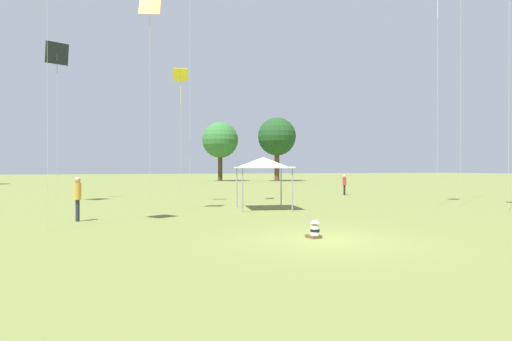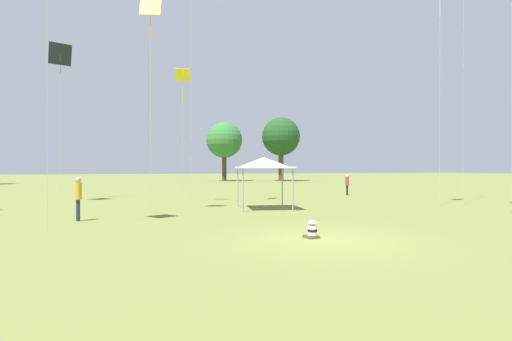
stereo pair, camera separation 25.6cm
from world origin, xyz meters
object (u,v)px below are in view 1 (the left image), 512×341
(seated_toddler, at_px, (315,231))
(kite_3, at_px, (150,12))
(kite_7, at_px, (57,55))
(distant_tree_1, at_px, (277,137))
(person_standing_1, at_px, (344,183))
(canopy_tent, at_px, (263,163))
(distant_tree_2, at_px, (220,140))
(person_standing_2, at_px, (78,194))
(kite_4, at_px, (181,79))

(seated_toddler, height_order, kite_3, kite_3)
(kite_7, relative_size, distant_tree_1, 0.98)
(seated_toddler, xyz_separation_m, distant_tree_1, (19.64, 52.88, 7.39))
(person_standing_1, distance_m, canopy_tent, 13.27)
(seated_toddler, bearing_deg, kite_7, 107.07)
(canopy_tent, xyz_separation_m, distant_tree_2, (8.91, 47.26, 4.58))
(seated_toddler, relative_size, kite_3, 0.05)
(canopy_tent, bearing_deg, distant_tree_2, 79.32)
(person_standing_2, height_order, kite_3, kite_3)
(person_standing_2, relative_size, canopy_tent, 0.56)
(distant_tree_1, bearing_deg, kite_7, -131.12)
(person_standing_2, distance_m, distant_tree_1, 53.97)
(distant_tree_1, distance_m, distant_tree_2, 9.85)
(kite_4, xyz_separation_m, distant_tree_2, (12.60, 42.06, -0.80))
(distant_tree_2, bearing_deg, canopy_tent, -100.68)
(canopy_tent, height_order, distant_tree_2, distant_tree_2)
(person_standing_2, bearing_deg, distant_tree_1, 155.44)
(seated_toddler, bearing_deg, distant_tree_1, 59.00)
(person_standing_2, xyz_separation_m, kite_3, (3.04, 2.05, 8.66))
(person_standing_2, relative_size, distant_tree_2, 0.18)
(kite_4, xyz_separation_m, distant_tree_1, (21.86, 38.73, -0.23))
(person_standing_2, xyz_separation_m, kite_4, (5.27, 7.46, 6.73))
(kite_7, bearing_deg, distant_tree_1, -106.88)
(person_standing_1, bearing_deg, kite_7, 160.63)
(person_standing_2, xyz_separation_m, kite_7, (-2.47, 12.30, 8.80))
(distant_tree_2, bearing_deg, person_standing_2, -109.84)
(canopy_tent, xyz_separation_m, kite_4, (-3.69, 5.20, 5.38))
(kite_4, xyz_separation_m, kite_7, (-7.73, 4.83, 2.07))
(kite_7, bearing_deg, person_standing_2, 125.60)
(kite_3, bearing_deg, distant_tree_2, 132.24)
(person_standing_1, xyz_separation_m, distant_tree_2, (-1.19, 38.79, 6.05))
(distant_tree_1, bearing_deg, kite_4, -119.44)
(kite_4, relative_size, distant_tree_1, 0.77)
(seated_toddler, xyz_separation_m, kite_3, (-4.46, 8.73, 9.55))
(person_standing_1, relative_size, kite_3, 0.16)
(canopy_tent, relative_size, distant_tree_2, 0.32)
(kite_3, xyz_separation_m, kite_4, (2.23, 5.41, -1.93))
(seated_toddler, distance_m, person_standing_1, 20.92)
(person_standing_1, bearing_deg, person_standing_2, -165.84)
(seated_toddler, bearing_deg, distant_tree_2, 68.91)
(seated_toddler, height_order, person_standing_1, person_standing_1)
(seated_toddler, distance_m, kite_7, 23.52)
(person_standing_1, bearing_deg, seated_toddler, -138.83)
(person_standing_1, xyz_separation_m, distant_tree_1, (8.07, 35.46, 6.61))
(seated_toddler, bearing_deg, person_standing_1, 45.76)
(seated_toddler, bearing_deg, kite_3, 106.41)
(person_standing_1, height_order, person_standing_2, person_standing_2)
(canopy_tent, relative_size, kite_3, 0.31)
(kite_3, bearing_deg, seated_toddler, -3.36)
(person_standing_2, xyz_separation_m, distant_tree_2, (17.87, 49.52, 5.93))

